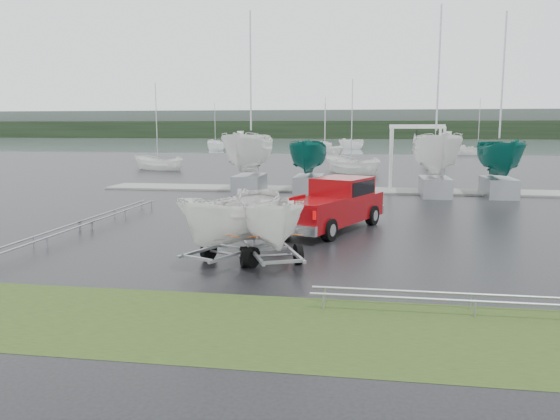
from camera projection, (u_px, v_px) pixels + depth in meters
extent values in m
plane|color=black|center=(322.00, 228.00, 21.65)|extent=(120.00, 120.00, 0.00)
plane|color=slate|center=(359.00, 145.00, 119.29)|extent=(300.00, 300.00, 0.00)
plane|color=#223414|center=(278.00, 328.00, 10.91)|extent=(40.00, 40.00, 0.00)
cube|color=gray|center=(339.00, 190.00, 34.33)|extent=(30.00, 3.00, 0.12)
cube|color=black|center=(362.00, 130.00, 187.18)|extent=(300.00, 8.00, 6.00)
cube|color=#4C5651|center=(362.00, 124.00, 194.69)|extent=(300.00, 6.00, 10.00)
cube|color=maroon|center=(330.00, 210.00, 21.17)|extent=(4.16, 6.11, 0.95)
cube|color=maroon|center=(342.00, 188.00, 21.93)|extent=(2.62, 2.85, 0.85)
cube|color=black|center=(343.00, 187.00, 21.92)|extent=(2.54, 2.63, 0.55)
cube|color=silver|center=(290.00, 229.00, 18.76)|extent=(1.92, 0.98, 0.35)
cylinder|color=black|center=(331.00, 211.00, 23.32)|extent=(0.60, 0.85, 0.80)
cylinder|color=black|center=(372.00, 215.00, 22.30)|extent=(0.60, 0.85, 0.80)
cylinder|color=black|center=(283.00, 225.00, 20.15)|extent=(0.60, 0.85, 0.80)
cylinder|color=black|center=(329.00, 230.00, 19.14)|extent=(0.60, 0.85, 0.80)
cube|color=#95989D|center=(219.00, 245.00, 16.40)|extent=(1.52, 3.33, 0.08)
cube|color=#95989D|center=(249.00, 250.00, 15.81)|extent=(1.52, 3.33, 0.08)
cylinder|color=#95989D|center=(230.00, 254.00, 15.96)|extent=(1.50, 0.72, 0.08)
cylinder|color=black|center=(209.00, 251.00, 16.39)|extent=(0.41, 0.62, 0.60)
cylinder|color=black|center=(252.00, 257.00, 15.53)|extent=(0.41, 0.62, 0.60)
imported|color=white|center=(233.00, 173.00, 15.77)|extent=(2.15, 2.17, 4.31)
cube|color=#EC4B07|center=(249.00, 225.00, 16.69)|extent=(1.44, 0.66, 0.03)
cube|color=#EC4B07|center=(216.00, 234.00, 15.35)|extent=(1.44, 0.66, 0.03)
cube|color=#95989D|center=(251.00, 250.00, 15.81)|extent=(1.44, 3.36, 0.08)
cube|color=#95989D|center=(288.00, 248.00, 16.06)|extent=(1.44, 3.36, 0.08)
cylinder|color=#95989D|center=(271.00, 255.00, 15.77)|extent=(1.51, 0.68, 0.08)
cylinder|color=black|center=(244.00, 257.00, 15.58)|extent=(0.39, 0.62, 0.60)
cylinder|color=black|center=(298.00, 254.00, 15.95)|extent=(0.39, 0.62, 0.60)
imported|color=white|center=(270.00, 175.00, 15.61)|extent=(2.10, 2.12, 4.24)
cube|color=#EC4B07|center=(264.00, 226.00, 16.62)|extent=(1.45, 0.63, 0.03)
cube|color=#EC4B07|center=(276.00, 236.00, 15.08)|extent=(1.45, 0.63, 0.03)
cylinder|color=silver|center=(391.00, 160.00, 32.77)|extent=(0.16, 0.58, 3.99)
cylinder|color=silver|center=(390.00, 159.00, 34.33)|extent=(0.16, 0.58, 3.99)
cylinder|color=silver|center=(443.00, 161.00, 32.31)|extent=(0.16, 0.58, 3.99)
cylinder|color=silver|center=(439.00, 159.00, 33.87)|extent=(0.16, 0.58, 3.99)
cube|color=silver|center=(417.00, 127.00, 33.02)|extent=(3.30, 0.25, 0.25)
cube|color=#95989D|center=(250.00, 184.00, 33.13)|extent=(1.60, 3.20, 1.10)
imported|color=white|center=(249.00, 117.00, 32.52)|extent=(2.59, 2.66, 6.90)
cylinder|color=#B2B2B7|center=(251.00, 71.00, 32.60)|extent=(0.10, 0.10, 7.00)
cube|color=#95989D|center=(309.00, 185.00, 32.76)|extent=(1.60, 3.20, 1.10)
imported|color=#0D5B51|center=(309.00, 127.00, 32.25)|extent=(2.14, 2.20, 5.69)
cube|color=#95989D|center=(435.00, 187.00, 31.44)|extent=(1.60, 3.20, 1.10)
imported|color=white|center=(438.00, 117.00, 30.84)|extent=(2.59, 2.66, 6.89)
cylinder|color=#B2B2B7|center=(439.00, 68.00, 30.91)|extent=(0.10, 0.10, 7.00)
cube|color=#95989D|center=(498.00, 187.00, 31.18)|extent=(1.60, 3.20, 1.10)
imported|color=#0D5B51|center=(502.00, 127.00, 30.66)|extent=(2.17, 2.23, 5.77)
cylinder|color=#B2B2B7|center=(503.00, 76.00, 30.72)|extent=(0.10, 0.10, 7.00)
cylinder|color=#95989D|center=(125.00, 210.00, 23.92)|extent=(0.06, 6.50, 0.06)
cylinder|color=#95989D|center=(115.00, 210.00, 24.00)|extent=(0.06, 6.50, 0.06)
cylinder|color=#95989D|center=(47.00, 238.00, 18.06)|extent=(0.06, 6.50, 0.06)
cylinder|color=#95989D|center=(33.00, 237.00, 18.14)|extent=(0.06, 6.50, 0.06)
cylinder|color=#95989D|center=(476.00, 301.00, 11.46)|extent=(7.00, 0.06, 0.06)
cylinder|color=#95989D|center=(471.00, 294.00, 11.94)|extent=(7.00, 0.06, 0.06)
imported|color=white|center=(158.00, 170.00, 51.11)|extent=(2.72, 2.68, 5.60)
cylinder|color=#B2B2B7|center=(157.00, 127.00, 50.51)|extent=(0.08, 0.08, 8.00)
imported|color=white|center=(325.00, 156.00, 75.27)|extent=(3.75, 3.76, 7.00)
cylinder|color=#B2B2B7|center=(325.00, 127.00, 74.66)|extent=(0.08, 0.08, 8.00)
imported|color=white|center=(434.00, 169.00, 52.56)|extent=(2.51, 2.56, 5.60)
cylinder|color=#B2B2B7|center=(436.00, 127.00, 51.96)|extent=(0.08, 0.08, 8.00)
imported|color=white|center=(477.00, 155.00, 77.95)|extent=(2.97, 2.92, 6.46)
cylinder|color=#B2B2B7|center=(479.00, 127.00, 77.35)|extent=(0.08, 0.08, 8.00)
imported|color=white|center=(215.00, 150.00, 93.03)|extent=(3.62, 3.66, 7.32)
cylinder|color=#B2B2B7|center=(215.00, 127.00, 92.43)|extent=(0.08, 0.08, 8.00)
imported|color=white|center=(352.00, 149.00, 97.41)|extent=(3.96, 4.00, 8.04)
cylinder|color=#B2B2B7|center=(352.00, 127.00, 96.81)|extent=(0.08, 0.08, 8.00)
imported|color=white|center=(351.00, 173.00, 47.41)|extent=(3.45, 3.45, 6.41)
cylinder|color=#B2B2B7|center=(352.00, 127.00, 46.81)|extent=(0.08, 0.08, 8.00)
imported|color=white|center=(324.00, 150.00, 96.15)|extent=(2.74, 2.79, 6.04)
cylinder|color=#B2B2B7|center=(325.00, 127.00, 95.55)|extent=(0.08, 0.08, 8.00)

